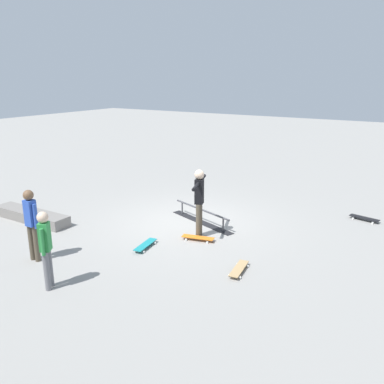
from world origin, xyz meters
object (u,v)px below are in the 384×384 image
at_px(skateboard_main, 198,238).
at_px(loose_skateboard_teal, 145,245).
at_px(skater_main, 199,198).
at_px(loose_skateboard_black, 364,218).
at_px(bystander_blue_shirt, 31,221).
at_px(loose_skateboard_natural, 239,269).
at_px(skate_ledge, 31,216).
at_px(grind_rail, 201,216).
at_px(bystander_green_shirt, 46,246).

bearing_deg(skateboard_main, loose_skateboard_teal, -142.41).
bearing_deg(skater_main, loose_skateboard_black, -63.87).
xyz_separation_m(skateboard_main, loose_skateboard_teal, (0.83, 1.03, 0.00)).
height_order(bystander_blue_shirt, loose_skateboard_black, bystander_blue_shirt).
xyz_separation_m(loose_skateboard_black, loose_skateboard_teal, (4.09, 4.68, 0.00)).
relative_size(bystander_blue_shirt, loose_skateboard_natural, 1.96).
bearing_deg(loose_skateboard_natural, skate_ledge, 84.64).
bearing_deg(loose_skateboard_natural, skateboard_main, 50.26).
xyz_separation_m(skate_ledge, skateboard_main, (-4.68, -1.24, -0.07)).
bearing_deg(bystander_blue_shirt, skateboard_main, 47.34).
relative_size(grind_rail, loose_skateboard_black, 2.78).
relative_size(bystander_green_shirt, loose_skateboard_teal, 1.87).
xyz_separation_m(skate_ledge, skater_main, (-4.57, -1.49, 0.86)).
distance_m(skater_main, bystander_green_shirt, 3.88).
bearing_deg(loose_skateboard_black, bystander_green_shirt, -110.63).
bearing_deg(grind_rail, loose_skateboard_teal, 102.52).
bearing_deg(skateboard_main, bystander_blue_shirt, -144.72).
xyz_separation_m(grind_rail, loose_skateboard_black, (-3.82, -2.52, -0.10)).
distance_m(grind_rail, skate_ledge, 4.75).
bearing_deg(loose_skateboard_black, skater_main, -123.03).
distance_m(loose_skateboard_black, loose_skateboard_natural, 4.94).
distance_m(grind_rail, skater_main, 1.30).
bearing_deg(loose_skateboard_teal, bystander_green_shirt, -17.83).
relative_size(grind_rail, loose_skateboard_teal, 2.79).
distance_m(bystander_blue_shirt, loose_skateboard_natural, 4.53).
relative_size(skate_ledge, bystander_green_shirt, 1.66).
height_order(skate_ledge, loose_skateboard_natural, skate_ledge).
xyz_separation_m(loose_skateboard_black, loose_skateboard_natural, (1.69, 4.64, 0.00)).
distance_m(skateboard_main, loose_skateboard_black, 4.90).
relative_size(skateboard_main, loose_skateboard_teal, 1.00).
distance_m(loose_skateboard_black, loose_skateboard_teal, 6.22).
relative_size(grind_rail, loose_skateboard_natural, 2.80).
bearing_deg(skate_ledge, loose_skateboard_natural, -177.65).
relative_size(skater_main, skateboard_main, 2.09).
bearing_deg(loose_skateboard_teal, skater_main, 142.16).
distance_m(bystander_blue_shirt, bystander_green_shirt, 1.40).
relative_size(skateboard_main, bystander_green_shirt, 0.54).
relative_size(bystander_blue_shirt, loose_skateboard_teal, 1.96).
relative_size(skate_ledge, bystander_blue_shirt, 1.59).
bearing_deg(bystander_blue_shirt, loose_skateboard_natural, 23.13).
relative_size(skateboard_main, loose_skateboard_natural, 1.01).
xyz_separation_m(skate_ledge, bystander_green_shirt, (-3.44, 2.22, 0.72)).
relative_size(bystander_green_shirt, loose_skateboard_black, 1.87).
bearing_deg(skater_main, bystander_green_shirt, 143.95).
height_order(grind_rail, skate_ledge, grind_rail).
xyz_separation_m(grind_rail, loose_skateboard_teal, (0.27, 2.17, -0.10)).
bearing_deg(skate_ledge, skater_main, -161.99).
bearing_deg(skater_main, skate_ledge, 88.84).
xyz_separation_m(skate_ledge, bystander_blue_shirt, (-2.20, 1.58, 0.76)).
distance_m(skate_ledge, loose_skateboard_teal, 3.85).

